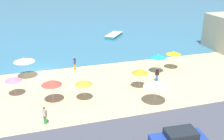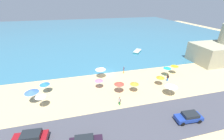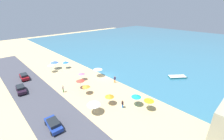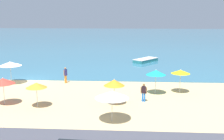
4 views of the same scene
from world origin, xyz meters
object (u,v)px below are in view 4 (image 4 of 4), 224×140
at_px(beach_umbrella_0, 36,85).
at_px(beach_umbrella_2, 156,72).
at_px(beach_umbrella_5, 3,81).
at_px(bather_2, 144,92).
at_px(beach_umbrella_4, 112,94).
at_px(beach_umbrella_6, 114,83).
at_px(beach_umbrella_7, 10,64).
at_px(skiff_nearshore, 146,60).
at_px(bather_0, 65,74).
at_px(beach_umbrella_3, 181,72).

xyz_separation_m(beach_umbrella_0, beach_umbrella_2, (10.33, 4.54, 0.27)).
distance_m(beach_umbrella_5, bather_2, 12.30).
height_order(beach_umbrella_0, beach_umbrella_4, beach_umbrella_4).
distance_m(beach_umbrella_0, beach_umbrella_6, 6.55).
relative_size(beach_umbrella_7, skiff_nearshore, 0.55).
distance_m(beach_umbrella_5, skiff_nearshore, 26.14).
height_order(beach_umbrella_5, bather_0, beach_umbrella_5).
height_order(beach_umbrella_2, beach_umbrella_6, beach_umbrella_2).
relative_size(beach_umbrella_0, skiff_nearshore, 0.47).
xyz_separation_m(beach_umbrella_2, beach_umbrella_6, (-3.87, -3.46, -0.21)).
relative_size(beach_umbrella_0, beach_umbrella_4, 0.89).
relative_size(bather_0, skiff_nearshore, 0.39).
bearing_deg(bather_2, beach_umbrella_0, -167.19).
relative_size(beach_umbrella_3, beach_umbrella_4, 0.98).
height_order(beach_umbrella_3, beach_umbrella_7, beach_umbrella_7).
relative_size(beach_umbrella_5, skiff_nearshore, 0.51).
height_order(beach_umbrella_2, beach_umbrella_3, beach_umbrella_2).
xyz_separation_m(beach_umbrella_4, skiff_nearshore, (3.88, 25.59, -1.74)).
bearing_deg(beach_umbrella_3, beach_umbrella_0, -158.08).
bearing_deg(beach_umbrella_5, beach_umbrella_0, -8.65).
bearing_deg(skiff_nearshore, beach_umbrella_5, -121.09).
relative_size(beach_umbrella_2, beach_umbrella_3, 1.04).
bearing_deg(beach_umbrella_3, beach_umbrella_2, -166.08).
height_order(beach_umbrella_4, skiff_nearshore, beach_umbrella_4).
distance_m(beach_umbrella_4, skiff_nearshore, 25.94).
distance_m(beach_umbrella_4, bather_0, 12.70).
xyz_separation_m(beach_umbrella_3, bather_0, (-12.27, 3.20, -1.13)).
height_order(beach_umbrella_3, beach_umbrella_5, beach_umbrella_5).
xyz_separation_m(beach_umbrella_0, beach_umbrella_6, (6.46, 1.08, 0.06)).
bearing_deg(beach_umbrella_3, beach_umbrella_6, -147.27).
distance_m(beach_umbrella_5, beach_umbrella_6, 9.56).
height_order(beach_umbrella_0, bather_2, beach_umbrella_0).
bearing_deg(bather_0, beach_umbrella_7, -173.62).
relative_size(beach_umbrella_4, bather_0, 1.35).
xyz_separation_m(bather_0, skiff_nearshore, (9.87, 14.45, -0.70)).
relative_size(bather_0, bather_2, 1.09).
xyz_separation_m(beach_umbrella_3, beach_umbrella_4, (-6.28, -7.94, -0.09)).
relative_size(beach_umbrella_5, bather_2, 1.46).
xyz_separation_m(bather_0, bather_2, (8.54, -6.29, -0.09)).
bearing_deg(bather_0, beach_umbrella_4, -61.73).
distance_m(beach_umbrella_0, beach_umbrella_3, 13.80).
bearing_deg(beach_umbrella_5, beach_umbrella_6, 3.67).
height_order(beach_umbrella_2, beach_umbrella_5, beach_umbrella_2).
height_order(beach_umbrella_0, skiff_nearshore, beach_umbrella_0).
height_order(beach_umbrella_4, beach_umbrella_5, beach_umbrella_5).
bearing_deg(bather_2, beach_umbrella_5, -172.52).
bearing_deg(beach_umbrella_2, beach_umbrella_5, -163.10).
xyz_separation_m(beach_umbrella_7, skiff_nearshore, (15.91, 15.12, -1.96)).
relative_size(beach_umbrella_5, beach_umbrella_7, 0.94).
bearing_deg(beach_umbrella_4, bather_0, 118.27).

